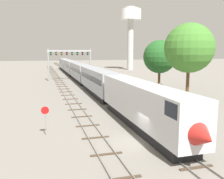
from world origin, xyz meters
The scene contains 9 objects.
ground_plane centered at (0.00, 0.00, 0.00)m, with size 400.00×400.00×0.00m, color gray.
track_main centered at (2.00, 60.00, 0.07)m, with size 2.60×200.00×0.16m.
track_near centered at (-3.50, 40.00, 0.07)m, with size 2.60×160.00×0.16m.
passenger_train centered at (2.00, 47.03, 2.61)m, with size 3.04×106.67×4.80m.
signal_gantry centered at (-0.25, 49.80, 6.50)m, with size 12.10×0.49×8.77m.
water_tower centered at (29.87, 83.40, 20.90)m, with size 8.97×8.97×27.05m.
stop_sign centered at (-8.00, 4.18, 1.87)m, with size 0.76×0.08×2.88m.
trackside_tree_left centered at (16.26, 17.53, 8.65)m, with size 8.46×8.46×12.90m.
trackside_tree_mid centered at (17.85, 31.52, 6.87)m, with size 7.47×7.47×10.62m.
Camera 1 is at (-8.32, -20.33, 8.19)m, focal length 40.27 mm.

